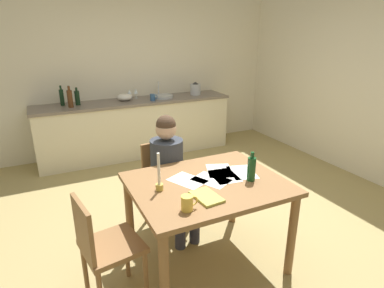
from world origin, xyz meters
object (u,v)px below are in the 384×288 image
person_seated (170,168)px  book_magazine (207,197)px  chair_side_empty (104,246)px  teacup_on_counter (153,97)px  candlestick (159,180)px  stovetop_kettle (195,89)px  sink_unit (162,96)px  mixing_bowl (125,97)px  wine_glass_by_kettle (129,92)px  coffee_mug (187,203)px  bottle_vinegar (70,98)px  dining_table (207,194)px  wine_glass_near_sink (136,92)px  chair_at_table (164,180)px  bottle_wine_red (77,97)px  wine_bottle_on_table (251,168)px  bottle_oil (62,97)px

person_seated → book_magazine: (-0.04, -0.82, 0.11)m
chair_side_empty → teacup_on_counter: size_ratio=7.33×
chair_side_empty → candlestick: bearing=14.7°
stovetop_kettle → teacup_on_counter: bearing=-169.6°
sink_unit → mixing_bowl: sink_unit is taller
wine_glass_by_kettle → chair_side_empty: bearing=-109.0°
coffee_mug → bottle_vinegar: bottle_vinegar is taller
dining_table → book_magazine: 0.29m
book_magazine → wine_glass_near_sink: bearing=77.4°
chair_at_table → stovetop_kettle: bearing=56.3°
coffee_mug → candlestick: bearing=101.3°
bottle_wine_red → coffee_mug: bearing=-84.6°
dining_table → candlestick: bearing=174.7°
candlestick → book_magazine: bearing=-44.9°
candlestick → mixing_bowl: 2.88m
wine_bottle_on_table → sink_unit: bearing=83.3°
stovetop_kettle → wine_bottle_on_table: bearing=-107.9°
sink_unit → chair_at_table: bearing=-110.5°
coffee_mug → bottle_vinegar: 3.09m
coffee_mug → wine_glass_by_kettle: wine_glass_by_kettle is taller
stovetop_kettle → teacup_on_counter: 0.83m
person_seated → dining_table: bearing=-81.6°
bottle_oil → wine_glass_by_kettle: bearing=3.0°
bottle_vinegar → stovetop_kettle: 2.03m
chair_side_empty → wine_glass_near_sink: wine_glass_near_sink is taller
dining_table → sink_unit: sink_unit is taller
book_magazine → chair_at_table: bearing=83.1°
bottle_oil → teacup_on_counter: (1.31, -0.25, -0.07)m
mixing_bowl → bottle_oil: bearing=176.7°
bottle_vinegar → stovetop_kettle: bottle_vinegar is taller
coffee_mug → bottle_oil: size_ratio=0.43×
book_magazine → mixing_bowl: (0.21, 3.10, 0.17)m
candlestick → sink_unit: bearing=68.8°
sink_unit → bottle_oil: 1.53m
wine_bottle_on_table → sink_unit: size_ratio=0.69×
bottle_wine_red → mixing_bowl: bottle_wine_red is taller
bottle_vinegar → candlestick: bearing=-82.8°
candlestick → bottle_vinegar: (-0.34, 2.70, 0.17)m
dining_table → chair_side_empty: chair_side_empty is taller
dining_table → bottle_vinegar: bearing=105.1°
chair_at_table → book_magazine: bearing=-91.7°
coffee_mug → sink_unit: (1.01, 3.16, 0.09)m
chair_at_table → bottle_oil: (-0.73, 2.19, 0.53)m
chair_at_table → sink_unit: size_ratio=2.42×
stovetop_kettle → wine_glass_by_kettle: bearing=172.3°
sink_unit → wine_glass_by_kettle: bearing=163.7°
person_seated → candlestick: 0.66m
candlestick → bottle_oil: size_ratio=1.05×
bottle_vinegar → bottle_wine_red: 0.18m
chair_side_empty → bottle_oil: size_ratio=3.03×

